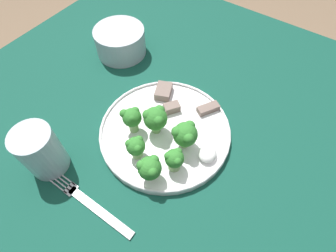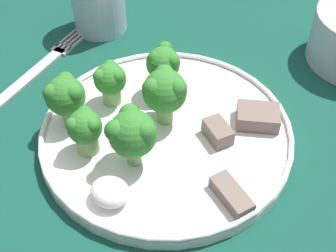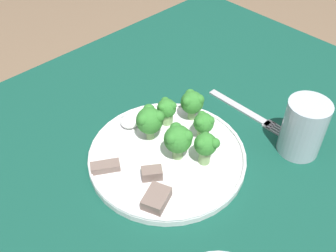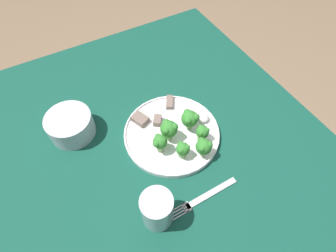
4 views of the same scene
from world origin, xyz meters
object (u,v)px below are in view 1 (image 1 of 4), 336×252
dinner_plate (165,131)px  drinking_glass (42,153)px  cream_bowl (120,42)px  fork (89,203)px

dinner_plate → drinking_glass: size_ratio=2.61×
cream_bowl → drinking_glass: bearing=-163.2°
dinner_plate → cream_bowl: (0.15, 0.25, 0.02)m
fork → drinking_glass: (0.01, 0.12, 0.05)m
cream_bowl → drinking_glass: (-0.34, -0.10, 0.01)m
fork → dinner_plate: bearing=-7.3°
cream_bowl → dinner_plate: bearing=-121.0°
fork → cream_bowl: 0.42m
fork → drinking_glass: bearing=83.0°
dinner_plate → cream_bowl: bearing=59.0°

